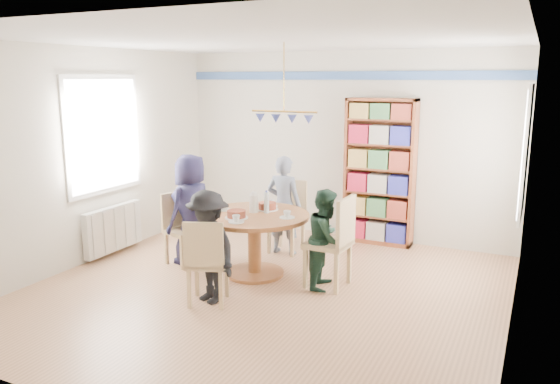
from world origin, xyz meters
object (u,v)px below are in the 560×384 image
Objects in this scene: dining_table at (254,230)px; chair_right at (335,238)px; person_near at (208,247)px; radiator at (113,229)px; person_right at (326,239)px; person_left at (191,209)px; chair_left at (180,225)px; person_far at (284,205)px; chair_far at (289,212)px; bookshelf at (380,173)px; chair_near at (206,259)px.

dining_table is 1.24× the size of chair_right.
chair_right is at bearing 62.55° from person_near.
person_right is at bearing 2.57° from radiator.
person_left is (1.15, 0.16, 0.35)m from radiator.
chair_left is 1.38m from person_far.
chair_right is 1.44m from chair_far.
person_right is (-0.09, -0.03, -0.01)m from chair_right.
bookshelf is (1.02, 2.83, 0.41)m from person_near.
chair_far is at bearing 34.24° from person_right.
chair_left is at bearing 41.50° from person_far.
person_near reaches higher than dining_table.
radiator is 0.72× the size of person_left.
bookshelf is (0.98, 2.93, 0.50)m from chair_near.
chair_right is at bearing -88.88° from bookshelf.
chair_right is at bearing 100.26° from person_left.
chair_near is 0.45× the size of bookshelf.
bookshelf is at bearing -9.77° from person_right.
person_right reaches higher than chair_left.
chair_left is 0.65× the size of person_left.
chair_far is at bearing 91.79° from dining_table.
dining_table is at bearing 107.38° from person_near.
person_left is (-0.90, 1.05, 0.19)m from chair_near.
chair_left is 1.96m from person_right.
bookshelf is at bearing 91.12° from chair_right.
person_near reaches higher than chair_far.
person_right is 0.94× the size of person_near.
chair_right is 0.79× the size of person_far.
chair_left is at bearing 5.97° from radiator.
person_right is (0.92, 1.02, 0.06)m from chair_near.
person_far is at bearing -134.59° from bookshelf.
dining_table is at bearing 3.56° from radiator.
person_right is (1.83, -0.03, -0.14)m from person_left.
chair_left is 0.25m from person_left.
chair_right is 1.14× the size of chair_near.
chair_far is at bearing 148.88° from person_left.
radiator is 0.96× the size of chair_right.
chair_far is 0.73× the size of person_far.
person_right reaches higher than chair_far.
chair_far is (1.02, 1.06, 0.03)m from chair_left.
dining_table is 1.02m from chair_near.
person_left reaches higher than chair_right.
chair_left is at bearing -133.90° from chair_far.
dining_table is at bearing -177.98° from chair_right.
radiator is at bearing 26.23° from person_far.
person_left is 1.29m from person_near.
person_near is (1.01, -0.89, 0.10)m from chair_left.
chair_left is 1.35m from person_near.
person_far is (-1.04, 0.86, 0.09)m from chair_right.
person_near is (2.02, -0.79, 0.25)m from radiator.
chair_left is 0.94× the size of chair_far.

